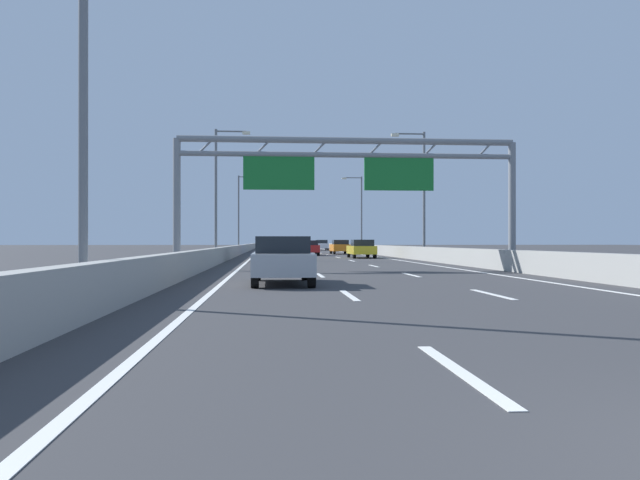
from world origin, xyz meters
name	(u,v)px	position (x,y,z in m)	size (l,w,h in m)	color
ground_plane	(293,249)	(0.00, 100.00, 0.00)	(260.00, 260.00, 0.00)	#38383A
lane_dash_left_0	(460,372)	(-1.80, 3.50, 0.01)	(0.16, 3.00, 0.01)	white
lane_dash_left_1	(349,295)	(-1.80, 12.50, 0.01)	(0.16, 3.00, 0.01)	white
lane_dash_left_2	(320,275)	(-1.80, 21.50, 0.01)	(0.16, 3.00, 0.01)	white
lane_dash_left_3	(307,266)	(-1.80, 30.50, 0.01)	(0.16, 3.00, 0.01)	white
lane_dash_left_4	(299,261)	(-1.80, 39.50, 0.01)	(0.16, 3.00, 0.01)	white
lane_dash_left_5	(294,257)	(-1.80, 48.50, 0.01)	(0.16, 3.00, 0.01)	white
lane_dash_left_6	(291,255)	(-1.80, 57.50, 0.01)	(0.16, 3.00, 0.01)	white
lane_dash_left_7	(288,253)	(-1.80, 66.50, 0.01)	(0.16, 3.00, 0.01)	white
lane_dash_left_8	(286,252)	(-1.80, 75.50, 0.01)	(0.16, 3.00, 0.01)	white
lane_dash_left_9	(285,251)	(-1.80, 84.50, 0.01)	(0.16, 3.00, 0.01)	white
lane_dash_left_10	(283,250)	(-1.80, 93.50, 0.01)	(0.16, 3.00, 0.01)	white
lane_dash_left_11	(282,249)	(-1.80, 102.50, 0.01)	(0.16, 3.00, 0.01)	white
lane_dash_left_12	(281,249)	(-1.80, 111.50, 0.01)	(0.16, 3.00, 0.01)	white
lane_dash_left_13	(280,248)	(-1.80, 120.50, 0.01)	(0.16, 3.00, 0.01)	white
lane_dash_left_14	(280,248)	(-1.80, 129.50, 0.01)	(0.16, 3.00, 0.01)	white
lane_dash_left_15	(279,247)	(-1.80, 138.50, 0.01)	(0.16, 3.00, 0.01)	white
lane_dash_left_16	(279,247)	(-1.80, 147.50, 0.01)	(0.16, 3.00, 0.01)	white
lane_dash_left_17	(278,247)	(-1.80, 156.50, 0.01)	(0.16, 3.00, 0.01)	white
lane_dash_right_1	(492,294)	(1.80, 12.50, 0.01)	(0.16, 3.00, 0.01)	white
lane_dash_right_2	(411,275)	(1.80, 21.50, 0.01)	(0.16, 3.00, 0.01)	white
lane_dash_right_3	(374,266)	(1.80, 30.50, 0.01)	(0.16, 3.00, 0.01)	white
lane_dash_right_4	(352,261)	(1.80, 39.50, 0.01)	(0.16, 3.00, 0.01)	white
lane_dash_right_5	(338,257)	(1.80, 48.50, 0.01)	(0.16, 3.00, 0.01)	white
lane_dash_right_6	(328,255)	(1.80, 57.50, 0.01)	(0.16, 3.00, 0.01)	white
lane_dash_right_7	(321,253)	(1.80, 66.50, 0.01)	(0.16, 3.00, 0.01)	white
lane_dash_right_8	(315,252)	(1.80, 75.50, 0.01)	(0.16, 3.00, 0.01)	white
lane_dash_right_9	(310,251)	(1.80, 84.50, 0.01)	(0.16, 3.00, 0.01)	white
lane_dash_right_10	(307,250)	(1.80, 93.50, 0.01)	(0.16, 3.00, 0.01)	white
lane_dash_right_11	(304,249)	(1.80, 102.50, 0.01)	(0.16, 3.00, 0.01)	white
lane_dash_right_12	(301,249)	(1.80, 111.50, 0.01)	(0.16, 3.00, 0.01)	white
lane_dash_right_13	(299,248)	(1.80, 120.50, 0.01)	(0.16, 3.00, 0.01)	white
lane_dash_right_14	(297,248)	(1.80, 129.50, 0.01)	(0.16, 3.00, 0.01)	white
lane_dash_right_15	(295,247)	(1.80, 138.50, 0.01)	(0.16, 3.00, 0.01)	white
lane_dash_right_16	(294,247)	(1.80, 147.50, 0.01)	(0.16, 3.00, 0.01)	white
lane_dash_right_17	(292,247)	(1.80, 156.50, 0.01)	(0.16, 3.00, 0.01)	white
edge_line_left	(260,250)	(-5.25, 88.00, 0.01)	(0.16, 176.00, 0.01)	white
edge_line_right	(332,250)	(5.25, 88.00, 0.01)	(0.16, 176.00, 0.01)	white
barrier_left	(253,246)	(-6.90, 110.00, 0.47)	(0.45, 220.00, 0.95)	#9E9E99
barrier_right	(329,246)	(6.90, 110.00, 0.47)	(0.45, 220.00, 0.95)	#9E9E99
sign_gantry	(346,169)	(-0.10, 27.25, 4.83)	(16.66, 0.36, 6.36)	gray
streetlamp_left_near	(95,51)	(-7.47, 10.92, 5.40)	(2.58, 0.28, 9.50)	slate
streetlamp_left_mid	(219,185)	(-7.47, 43.18, 5.40)	(2.58, 0.28, 9.50)	slate
streetlamp_right_mid	(421,187)	(7.47, 43.18, 5.40)	(2.58, 0.28, 9.50)	slate
streetlamp_left_far	(240,209)	(-7.47, 75.44, 5.40)	(2.58, 0.28, 9.50)	slate
streetlamp_right_far	(360,209)	(7.47, 75.44, 5.40)	(2.58, 0.28, 9.50)	slate
yellow_car	(361,249)	(3.53, 46.91, 0.75)	(1.82, 4.66, 1.46)	yellow
white_car	(321,245)	(3.73, 89.26, 0.78)	(1.86, 4.60, 1.54)	silver
silver_car	(282,260)	(-3.36, 16.80, 0.76)	(1.83, 4.55, 1.48)	#A8ADB2
black_car	(270,250)	(-3.80, 39.88, 0.75)	(1.76, 4.47, 1.50)	black
orange_car	(340,247)	(3.47, 62.03, 0.76)	(1.75, 4.67, 1.48)	orange
blue_car	(270,247)	(-3.85, 64.49, 0.75)	(1.76, 4.57, 1.46)	#2347AD
red_car	(309,248)	(-0.11, 55.89, 0.74)	(1.72, 4.22, 1.41)	red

